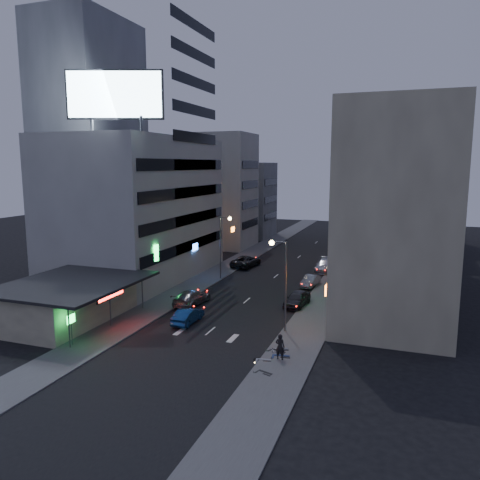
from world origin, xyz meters
The scene contains 29 objects.
ground centered at (0.00, 0.00, 0.00)m, with size 180.00×180.00×0.00m, color black.
sidewalk_left centered at (-8.00, 30.00, 0.06)m, with size 4.00×120.00×0.12m, color #4C4C4F.
sidewalk_right centered at (8.00, 30.00, 0.06)m, with size 4.00×120.00×0.12m, color #4C4C4F.
food_court centered at (-13.90, 2.00, 1.98)m, with size 11.00×13.00×3.88m.
white_building centered at (-17.00, 20.00, 9.00)m, with size 14.00×24.00×18.00m, color #ADADA8.
grey_tower centered at (-26.00, 23.00, 17.00)m, with size 10.00×14.00×34.00m, color gray.
shophouse_near centered at (15.00, 10.50, 10.00)m, with size 10.00×11.00×20.00m, color beige.
shophouse_mid centered at (15.50, 22.00, 8.00)m, with size 11.00×12.00×16.00m, color gray.
shophouse_far centered at (15.00, 35.00, 11.00)m, with size 10.00×14.00×22.00m, color beige.
far_left_a centered at (-15.50, 45.00, 10.00)m, with size 11.00×10.00×20.00m, color #ADADA8.
far_left_b centered at (-16.00, 58.00, 7.50)m, with size 12.00×10.00×15.00m, color gray.
far_right_a centered at (15.50, 50.00, 9.00)m, with size 11.00×12.00×18.00m, color gray.
far_right_b centered at (16.00, 64.00, 12.00)m, with size 12.00×12.00×24.00m, color beige.
billboard centered at (-12.99, 9.97, 21.66)m, with size 9.52×3.75×6.20m.
street_lamp_right_near centered at (5.90, 6.00, 5.36)m, with size 1.60×0.44×8.02m.
street_lamp_left centered at (-5.90, 22.00, 5.36)m, with size 1.60×0.44×8.02m.
street_lamp_right_far centered at (5.90, 40.00, 5.36)m, with size 1.60×0.44×8.02m.
parked_car_right_near centered at (5.60, 13.84, 0.79)m, with size 1.87×4.65×1.59m, color #28282D.
parked_car_right_mid centered at (5.32, 22.22, 0.67)m, with size 1.42×4.08×1.34m, color #979B9E.
parked_car_left centered at (-5.60, 30.10, 0.82)m, with size 2.71×5.88×1.63m, color #25272B.
parked_car_right_far centered at (5.60, 30.95, 0.82)m, with size 2.30×5.67×1.64m, color #AEB1B6.
road_car_blue centered at (-2.82, 5.27, 0.70)m, with size 1.49×4.27×1.41m, color navy.
road_car_silver centered at (-5.00, 10.71, 0.78)m, with size 2.20×5.41×1.57m, color gray.
person centered at (7.45, -0.09, 1.11)m, with size 0.72×0.47×1.98m, color black.
scooter_black_a centered at (7.67, -2.70, 0.65)m, with size 1.74×0.58×1.06m, color black, non-canonical shape.
scooter_silver_a centered at (6.85, -0.33, 0.64)m, with size 1.69×0.56×1.03m, color #A2A3A9, non-canonical shape.
scooter_blue centered at (8.03, 0.80, 0.73)m, with size 2.00×0.67×1.22m, color navy, non-canonical shape.
scooter_black_b centered at (7.61, 1.26, 0.72)m, with size 1.96×0.65×1.20m, color black, non-canonical shape.
scooter_silver_b centered at (7.49, 2.19, 0.71)m, with size 1.94×0.65×1.18m, color #96999D, non-canonical shape.
Camera 1 is at (15.85, -32.47, 14.60)m, focal length 35.00 mm.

